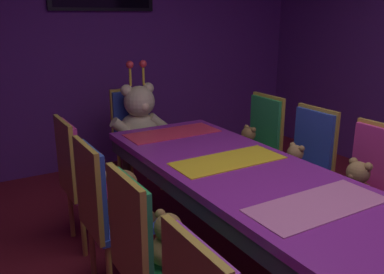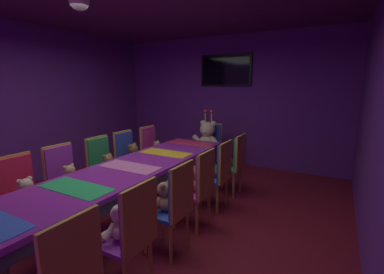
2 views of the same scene
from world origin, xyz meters
name	(u,v)px [view 1 (image 1 of 2)]	position (x,y,z in m)	size (l,w,h in m)	color
wall_back	(102,41)	(0.00, 3.20, 1.40)	(5.20, 0.12, 2.80)	#59267F
banquet_table	(316,220)	(0.00, 0.00, 0.66)	(0.90, 3.70, 0.75)	purple
chair_left_3	(143,247)	(-0.84, 0.31, 0.60)	(0.42, 0.41, 0.98)	#268C4C
teddy_left_3	(169,242)	(-0.70, 0.31, 0.58)	(0.23, 0.30, 0.29)	olive
chair_left_4	(102,204)	(-0.85, 0.88, 0.60)	(0.42, 0.41, 0.98)	#2D47B2
teddy_left_4	(125,198)	(-0.70, 0.88, 0.60)	(0.27, 0.35, 0.33)	brown
chair_left_5	(78,171)	(-0.82, 1.50, 0.60)	(0.42, 0.41, 0.98)	#CC338C
teddy_left_5	(97,170)	(-0.68, 1.50, 0.57)	(0.22, 0.28, 0.26)	tan
chair_right_3	(370,181)	(0.84, 0.29, 0.60)	(0.42, 0.41, 0.98)	#CC338C
teddy_right_3	(356,186)	(0.69, 0.29, 0.59)	(0.25, 0.33, 0.31)	#9E7247
chair_right_4	(308,156)	(0.84, 0.87, 0.60)	(0.42, 0.41, 0.98)	#2D47B2
teddy_right_4	(294,163)	(0.70, 0.87, 0.57)	(0.21, 0.28, 0.26)	#9E7247
chair_right_5	(260,138)	(0.86, 1.47, 0.60)	(0.42, 0.41, 0.98)	#268C4C
teddy_right_5	(248,143)	(0.71, 1.47, 0.57)	(0.22, 0.28, 0.26)	olive
throne_chair	(134,128)	(0.00, 2.39, 0.60)	(0.41, 0.42, 0.98)	#2D47B2
king_teddy_bear	(140,119)	(0.00, 2.23, 0.72)	(0.63, 0.49, 0.81)	beige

